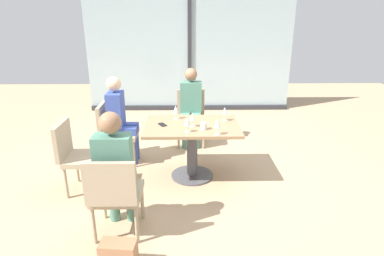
{
  "coord_description": "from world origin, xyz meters",
  "views": [
    {
      "loc": [
        -0.07,
        -3.86,
        2.07
      ],
      "look_at": [
        0.0,
        0.1,
        0.65
      ],
      "focal_mm": 30.14,
      "sensor_mm": 36.0,
      "label": 1
    }
  ],
  "objects": [
    {
      "name": "chair_far_left",
      "position": [
        -1.11,
        0.48,
        0.5
      ],
      "size": [
        0.5,
        0.46,
        0.87
      ],
      "color": "tan",
      "rests_on": "ground_plane"
    },
    {
      "name": "chair_side_end",
      "position": [
        -1.38,
        -0.32,
        0.5
      ],
      "size": [
        0.5,
        0.46,
        0.87
      ],
      "color": "tan",
      "rests_on": "ground_plane"
    },
    {
      "name": "person_front_left",
      "position": [
        -0.74,
        -1.12,
        0.7
      ],
      "size": [
        0.34,
        0.39,
        1.26
      ],
      "color": "#4C7F6B",
      "rests_on": "ground_plane"
    },
    {
      "name": "ground_plane",
      "position": [
        0.0,
        0.0,
        0.0
      ],
      "size": [
        12.0,
        12.0,
        0.0
      ],
      "primitive_type": "plane",
      "color": "tan"
    },
    {
      "name": "chair_front_left",
      "position": [
        -0.74,
        -1.23,
        0.5
      ],
      "size": [
        0.46,
        0.5,
        0.87
      ],
      "color": "tan",
      "rests_on": "ground_plane"
    },
    {
      "name": "wine_glass_0",
      "position": [
        -0.07,
        -0.27,
        0.86
      ],
      "size": [
        0.07,
        0.07,
        0.18
      ],
      "color": "silver",
      "rests_on": "dining_table_main"
    },
    {
      "name": "wine_glass_4",
      "position": [
        -0.21,
        0.25,
        0.86
      ],
      "size": [
        0.07,
        0.07,
        0.18
      ],
      "color": "silver",
      "rests_on": "dining_table_main"
    },
    {
      "name": "dining_table_main",
      "position": [
        0.0,
        0.0,
        0.53
      ],
      "size": [
        1.2,
        0.85,
        0.73
      ],
      "color": "#997551",
      "rests_on": "ground_plane"
    },
    {
      "name": "person_near_window",
      "position": [
        -0.0,
        1.12,
        0.7
      ],
      "size": [
        0.34,
        0.39,
        1.26
      ],
      "color": "#4C7F6B",
      "rests_on": "ground_plane"
    },
    {
      "name": "wine_glass_1",
      "position": [
        -0.0,
        -0.07,
        0.86
      ],
      "size": [
        0.07,
        0.07,
        0.18
      ],
      "color": "silver",
      "rests_on": "dining_table_main"
    },
    {
      "name": "coffee_cup",
      "position": [
        0.14,
        -0.18,
        0.78
      ],
      "size": [
        0.08,
        0.08,
        0.09
      ],
      "primitive_type": "cylinder",
      "color": "white",
      "rests_on": "dining_table_main"
    },
    {
      "name": "person_far_left",
      "position": [
        -1.0,
        0.48,
        0.7
      ],
      "size": [
        0.39,
        0.34,
        1.26
      ],
      "color": "#384C9E",
      "rests_on": "ground_plane"
    },
    {
      "name": "handbag_0",
      "position": [
        -0.65,
        -1.67,
        0.14
      ],
      "size": [
        0.31,
        0.19,
        0.28
      ],
      "primitive_type": "cube",
      "rotation": [
        0.0,
        0.0,
        -0.09
      ],
      "color": "#A3704C",
      "rests_on": "ground_plane"
    },
    {
      "name": "wine_glass_3",
      "position": [
        0.43,
        0.15,
        0.86
      ],
      "size": [
        0.07,
        0.07,
        0.18
      ],
      "color": "silver",
      "rests_on": "dining_table_main"
    },
    {
      "name": "chair_near_window",
      "position": [
        0.0,
        1.23,
        0.5
      ],
      "size": [
        0.46,
        0.51,
        0.87
      ],
      "color": "tan",
      "rests_on": "ground_plane"
    },
    {
      "name": "window_wall_backdrop",
      "position": [
        0.0,
        3.2,
        1.21
      ],
      "size": [
        4.41,
        0.1,
        2.7
      ],
      "color": "#A2B7BC",
      "rests_on": "ground_plane"
    },
    {
      "name": "wine_glass_2",
      "position": [
        0.28,
        -0.36,
        0.86
      ],
      "size": [
        0.07,
        0.07,
        0.18
      ],
      "color": "silver",
      "rests_on": "dining_table_main"
    },
    {
      "name": "cell_phone_on_table",
      "position": [
        -0.38,
        -0.0,
        0.73
      ],
      "size": [
        0.13,
        0.16,
        0.01
      ],
      "primitive_type": "cube",
      "rotation": [
        0.0,
        0.0,
        0.49
      ],
      "color": "black",
      "rests_on": "dining_table_main"
    }
  ]
}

